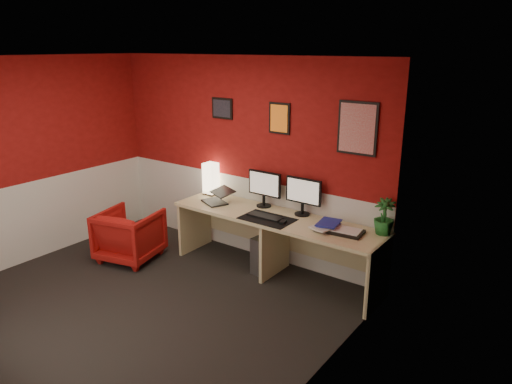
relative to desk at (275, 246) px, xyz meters
name	(u,v)px	position (x,y,z in m)	size (l,w,h in m)	color
ground	(142,305)	(-0.73, -1.41, -0.36)	(4.00, 3.50, 0.01)	black
ceiling	(122,58)	(-0.73, -1.41, 2.13)	(4.00, 3.50, 0.01)	white
wall_back	(243,158)	(-0.73, 0.34, 0.89)	(4.00, 0.01, 2.50)	maroon
wall_left	(23,163)	(-2.73, -1.41, 0.89)	(0.01, 3.50, 2.50)	maroon
wall_right	(314,239)	(1.27, -1.41, 0.89)	(0.01, 3.50, 2.50)	maroon
wainscot_back	(243,214)	(-0.73, 0.34, 0.14)	(4.00, 0.01, 1.00)	silver
wainscot_left	(32,221)	(-2.72, -1.41, 0.14)	(0.01, 3.50, 1.00)	silver
wainscot_right	(310,327)	(1.27, -1.41, 0.14)	(0.01, 3.50, 1.00)	silver
desk	(275,246)	(0.00, 0.00, 0.00)	(2.60, 0.65, 0.73)	tan
shoji_lamp	(211,179)	(-1.16, 0.21, 0.56)	(0.16, 0.16, 0.40)	#FFE5B2
laptop	(214,194)	(-0.89, -0.04, 0.47)	(0.33, 0.23, 0.22)	black
monitor_left	(264,183)	(-0.31, 0.21, 0.66)	(0.45, 0.06, 0.58)	black
monitor_right	(303,191)	(0.22, 0.23, 0.66)	(0.45, 0.06, 0.58)	black
desk_mat	(267,219)	(-0.02, -0.13, 0.37)	(0.60, 0.38, 0.01)	black
keyboard	(265,216)	(-0.08, -0.10, 0.38)	(0.42, 0.14, 0.02)	black
mouse	(283,222)	(0.20, -0.15, 0.39)	(0.06, 0.10, 0.03)	black
book_bottom	(318,225)	(0.55, 0.01, 0.38)	(0.22, 0.29, 0.03)	#212798
book_middle	(317,224)	(0.56, -0.02, 0.40)	(0.21, 0.29, 0.02)	silver
book_top	(319,221)	(0.57, 0.00, 0.43)	(0.22, 0.29, 0.03)	#212798
zen_tray	(346,232)	(0.88, 0.01, 0.38)	(0.35, 0.25, 0.03)	black
potted_plant	(384,217)	(1.20, 0.22, 0.55)	(0.21, 0.21, 0.38)	#19591E
pc_tower	(269,253)	(-0.12, 0.05, -0.14)	(0.20, 0.45, 0.45)	#99999E
armchair	(130,235)	(-1.73, -0.71, -0.04)	(0.68, 0.70, 0.64)	#A7120E
art_left	(222,108)	(-1.04, 0.33, 1.49)	(0.32, 0.02, 0.26)	black
art_center	(279,118)	(-0.18, 0.33, 1.44)	(0.28, 0.02, 0.36)	orange
art_right	(358,128)	(0.79, 0.33, 1.42)	(0.44, 0.02, 0.56)	red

